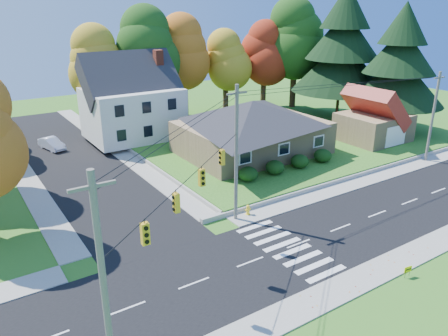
# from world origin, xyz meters

# --- Properties ---
(ground) EXTENTS (120.00, 120.00, 0.00)m
(ground) POSITION_xyz_m (0.00, 0.00, 0.00)
(ground) COLOR #3D7923
(road_main) EXTENTS (90.00, 8.00, 0.02)m
(road_main) POSITION_xyz_m (0.00, 0.00, 0.01)
(road_main) COLOR black
(road_main) RESTS_ON ground
(road_cross) EXTENTS (8.00, 44.00, 0.02)m
(road_cross) POSITION_xyz_m (-8.00, 26.00, 0.01)
(road_cross) COLOR black
(road_cross) RESTS_ON ground
(sidewalk_north) EXTENTS (90.00, 2.00, 0.08)m
(sidewalk_north) POSITION_xyz_m (0.00, 5.00, 0.04)
(sidewalk_north) COLOR #9C9A90
(sidewalk_north) RESTS_ON ground
(sidewalk_south) EXTENTS (90.00, 2.00, 0.08)m
(sidewalk_south) POSITION_xyz_m (0.00, -5.00, 0.04)
(sidewalk_south) COLOR #9C9A90
(sidewalk_south) RESTS_ON ground
(lawn) EXTENTS (30.00, 30.00, 0.50)m
(lawn) POSITION_xyz_m (13.00, 21.00, 0.25)
(lawn) COLOR #3D7923
(lawn) RESTS_ON ground
(ranch_house) EXTENTS (14.60, 10.60, 5.40)m
(ranch_house) POSITION_xyz_m (8.00, 16.00, 3.27)
(ranch_house) COLOR tan
(ranch_house) RESTS_ON lawn
(colonial_house) EXTENTS (10.40, 8.40, 9.60)m
(colonial_house) POSITION_xyz_m (0.04, 28.00, 4.58)
(colonial_house) COLOR silver
(colonial_house) RESTS_ON lawn
(garage) EXTENTS (7.30, 6.30, 4.60)m
(garage) POSITION_xyz_m (22.00, 11.99, 2.84)
(garage) COLOR tan
(garage) RESTS_ON lawn
(hedge_row) EXTENTS (10.70, 1.70, 1.27)m
(hedge_row) POSITION_xyz_m (7.50, 9.80, 1.14)
(hedge_row) COLOR #163A10
(hedge_row) RESTS_ON lawn
(traffic_infrastructure) EXTENTS (38.10, 10.66, 10.00)m
(traffic_infrastructure) POSITION_xyz_m (-0.15, 1.35, 5.15)
(traffic_infrastructure) COLOR #666059
(traffic_infrastructure) RESTS_ON ground
(tree_lot_0) EXTENTS (6.72, 6.72, 12.51)m
(tree_lot_0) POSITION_xyz_m (-2.00, 34.00, 8.31)
(tree_lot_0) COLOR #3F2A19
(tree_lot_0) RESTS_ON lawn
(tree_lot_1) EXTENTS (7.84, 7.84, 14.60)m
(tree_lot_1) POSITION_xyz_m (4.00, 33.00, 9.61)
(tree_lot_1) COLOR #3F2A19
(tree_lot_1) RESTS_ON lawn
(tree_lot_2) EXTENTS (7.28, 7.28, 13.56)m
(tree_lot_2) POSITION_xyz_m (10.00, 34.00, 8.96)
(tree_lot_2) COLOR #3F2A19
(tree_lot_2) RESTS_ON lawn
(tree_lot_3) EXTENTS (6.16, 6.16, 11.47)m
(tree_lot_3) POSITION_xyz_m (16.00, 33.00, 7.65)
(tree_lot_3) COLOR #3F2A19
(tree_lot_3) RESTS_ON lawn
(tree_lot_4) EXTENTS (6.72, 6.72, 12.51)m
(tree_lot_4) POSITION_xyz_m (22.00, 32.00, 8.31)
(tree_lot_4) COLOR #3F2A19
(tree_lot_4) RESTS_ON lawn
(tree_lot_5) EXTENTS (8.40, 8.40, 15.64)m
(tree_lot_5) POSITION_xyz_m (26.00, 30.00, 10.27)
(tree_lot_5) COLOR #3F2A19
(tree_lot_5) RESTS_ON lawn
(conifer_east_a) EXTENTS (12.80, 12.80, 16.96)m
(conifer_east_a) POSITION_xyz_m (27.00, 22.00, 9.39)
(conifer_east_a) COLOR #3F2A19
(conifer_east_a) RESTS_ON lawn
(conifer_east_b) EXTENTS (11.20, 11.20, 14.84)m
(conifer_east_b) POSITION_xyz_m (28.00, 14.00, 8.28)
(conifer_east_b) COLOR #3F2A19
(conifer_east_b) RESTS_ON lawn
(white_car) EXTENTS (2.29, 4.10, 1.28)m
(white_car) POSITION_xyz_m (-8.86, 29.90, 0.66)
(white_car) COLOR silver
(white_car) RESTS_ON road_cross
(fire_hydrant) EXTENTS (0.48, 0.38, 0.85)m
(fire_hydrant) POSITION_xyz_m (-0.33, 5.26, 0.41)
(fire_hydrant) COLOR yellow
(fire_hydrant) RESTS_ON ground
(yard_sign) EXTENTS (0.55, 0.12, 0.69)m
(yard_sign) POSITION_xyz_m (2.76, -6.27, 0.49)
(yard_sign) COLOR black
(yard_sign) RESTS_ON ground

